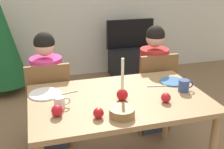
{
  "coord_description": "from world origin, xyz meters",
  "views": [
    {
      "loc": [
        -0.61,
        -1.92,
        1.71
      ],
      "look_at": [
        0.0,
        0.2,
        0.87
      ],
      "focal_mm": 44.99,
      "sensor_mm": 36.0,
      "label": 1
    }
  ],
  "objects": [
    {
      "name": "person_left_child",
      "position": [
        -0.52,
        0.64,
        0.57
      ],
      "size": [
        0.3,
        0.3,
        1.17
      ],
      "color": "#33384C",
      "rests_on": "ground"
    },
    {
      "name": "fork_right",
      "position": [
        0.38,
        0.12,
        0.75
      ],
      "size": [
        0.18,
        0.04,
        0.01
      ],
      "primitive_type": "cube",
      "rotation": [
        0.0,
        0.0,
        -0.17
      ],
      "color": "silver",
      "rests_on": "dining_table"
    },
    {
      "name": "tv_stand",
      "position": [
        0.91,
        2.3,
        0.24
      ],
      "size": [
        0.64,
        0.4,
        0.48
      ],
      "primitive_type": "cube",
      "color": "black",
      "rests_on": "ground"
    },
    {
      "name": "apple_near_candle",
      "position": [
        0.32,
        -0.18,
        0.79
      ],
      "size": [
        0.08,
        0.08,
        0.08
      ],
      "primitive_type": "sphere",
      "color": "red",
      "rests_on": "dining_table"
    },
    {
      "name": "chair_left",
      "position": [
        -0.52,
        0.61,
        0.51
      ],
      "size": [
        0.4,
        0.4,
        0.9
      ],
      "color": "brown",
      "rests_on": "ground"
    },
    {
      "name": "candle_centerpiece",
      "position": [
        0.01,
        -0.05,
        0.82
      ],
      "size": [
        0.09,
        0.09,
        0.34
      ],
      "color": "red",
      "rests_on": "dining_table"
    },
    {
      "name": "apple_by_right_mug",
      "position": [
        -0.23,
        -0.27,
        0.79
      ],
      "size": [
        0.07,
        0.07,
        0.07
      ],
      "primitive_type": "sphere",
      "color": "red",
      "rests_on": "dining_table"
    },
    {
      "name": "bowl_walnuts",
      "position": [
        -0.07,
        -0.29,
        0.78
      ],
      "size": [
        0.18,
        0.18,
        0.06
      ],
      "primitive_type": "cylinder",
      "color": "olive",
      "rests_on": "dining_table"
    },
    {
      "name": "tv",
      "position": [
        0.91,
        2.3,
        0.71
      ],
      "size": [
        0.79,
        0.05,
        0.46
      ],
      "color": "black",
      "rests_on": "tv_stand"
    },
    {
      "name": "apple_by_left_plate",
      "position": [
        -0.5,
        -0.17,
        0.79
      ],
      "size": [
        0.08,
        0.08,
        0.08
      ],
      "primitive_type": "sphere",
      "color": "red",
      "rests_on": "dining_table"
    },
    {
      "name": "mug_left",
      "position": [
        -0.47,
        -0.05,
        0.79
      ],
      "size": [
        0.12,
        0.08,
        0.09
      ],
      "color": "silver",
      "rests_on": "dining_table"
    },
    {
      "name": "fork_left",
      "position": [
        -0.39,
        0.19,
        0.75
      ],
      "size": [
        0.18,
        0.05,
        0.01
      ],
      "primitive_type": "cube",
      "rotation": [
        0.0,
        0.0,
        0.21
      ],
      "color": "silver",
      "rests_on": "dining_table"
    },
    {
      "name": "person_right_child",
      "position": [
        0.58,
        0.64,
        0.57
      ],
      "size": [
        0.3,
        0.3,
        1.17
      ],
      "color": "#33384C",
      "rests_on": "ground"
    },
    {
      "name": "plate_right",
      "position": [
        0.55,
        0.17,
        0.76
      ],
      "size": [
        0.22,
        0.22,
        0.01
      ],
      "primitive_type": "cylinder",
      "color": "teal",
      "rests_on": "dining_table"
    },
    {
      "name": "dining_table",
      "position": [
        0.0,
        0.0,
        0.67
      ],
      "size": [
        1.4,
        0.9,
        0.75
      ],
      "color": "#99754C",
      "rests_on": "ground"
    },
    {
      "name": "chair_right",
      "position": [
        0.58,
        0.61,
        0.51
      ],
      "size": [
        0.4,
        0.4,
        0.9
      ],
      "color": "brown",
      "rests_on": "ground"
    },
    {
      "name": "plate_left",
      "position": [
        -0.56,
        0.21,
        0.76
      ],
      "size": [
        0.25,
        0.25,
        0.01
      ],
      "primitive_type": "cylinder",
      "color": "white",
      "rests_on": "dining_table"
    },
    {
      "name": "mug_right",
      "position": [
        0.56,
        -0.03,
        0.8
      ],
      "size": [
        0.13,
        0.09,
        0.1
      ],
      "color": "#33477F",
      "rests_on": "dining_table"
    }
  ]
}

